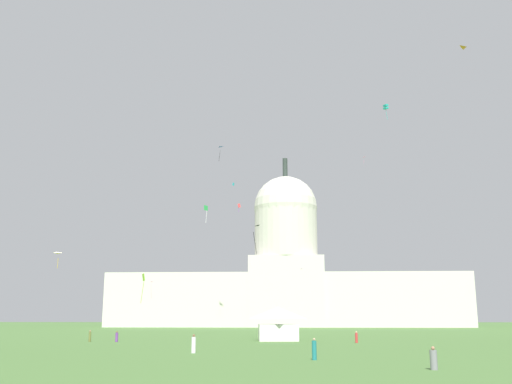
{
  "coord_description": "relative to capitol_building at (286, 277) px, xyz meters",
  "views": [
    {
      "loc": [
        1.9,
        -24.83,
        3.33
      ],
      "look_at": [
        -3.66,
        76.32,
        25.36
      ],
      "focal_mm": 40.54,
      "sensor_mm": 36.0,
      "label": 1
    }
  ],
  "objects": [
    {
      "name": "kite_cyan_high",
      "position": [
        -13.68,
        -58.96,
        20.61
      ],
      "size": [
        0.59,
        0.73,
        0.84
      ],
      "rotation": [
        0.0,
        0.0,
        0.31
      ],
      "color": "#33BCDB"
    },
    {
      "name": "kite_magenta_low",
      "position": [
        -35.38,
        -55.05,
        -5.53
      ],
      "size": [
        1.07,
        1.38,
        4.2
      ],
      "rotation": [
        0.0,
        0.0,
        2.06
      ],
      "color": "#D1339E"
    },
    {
      "name": "person_grey_lawn_far_left",
      "position": [
        9.97,
        -169.01,
        -16.86
      ],
      "size": [
        0.65,
        0.65,
        1.49
      ],
      "rotation": [
        0.0,
        0.0,
        5.3
      ],
      "color": "gray",
      "rests_on": "ground_plane"
    },
    {
      "name": "kite_lime_low",
      "position": [
        -19.77,
        -127.5,
        -9.24
      ],
      "size": [
        0.58,
        0.55,
        4.13
      ],
      "rotation": [
        0.0,
        0.0,
        4.56
      ],
      "color": "#8CD133"
    },
    {
      "name": "event_tent",
      "position": [
        -0.95,
        -122.04,
        -15.12
      ],
      "size": [
        6.33,
        6.3,
        4.8
      ],
      "rotation": [
        0.0,
        0.0,
        0.08
      ],
      "color": "white",
      "rests_on": "ground_plane"
    },
    {
      "name": "person_white_edge_east",
      "position": [
        -8.48,
        -152.09,
        -16.72
      ],
      "size": [
        0.59,
        0.59,
        1.76
      ],
      "rotation": [
        0.0,
        0.0,
        0.61
      ],
      "color": "silver",
      "rests_on": "ground_plane"
    },
    {
      "name": "kite_red_mid",
      "position": [
        -13.12,
        -47.01,
        16.93
      ],
      "size": [
        0.89,
        0.45,
        2.46
      ],
      "rotation": [
        0.0,
        0.0,
        5.81
      ],
      "color": "red"
    },
    {
      "name": "capitol_building",
      "position": [
        0.0,
        0.0,
        0.0
      ],
      "size": [
        125.86,
        23.1,
        61.41
      ],
      "color": "beige",
      "rests_on": "ground_plane"
    },
    {
      "name": "person_red_front_left",
      "position": [
        9.63,
        -128.49,
        -16.81
      ],
      "size": [
        0.46,
        0.46,
        1.53
      ],
      "rotation": [
        0.0,
        0.0,
        5.14
      ],
      "color": "red",
      "rests_on": "ground_plane"
    },
    {
      "name": "kite_black_low",
      "position": [
        -4.38,
        -122.67,
        -1.39
      ],
      "size": [
        1.14,
        1.33,
        3.96
      ],
      "rotation": [
        0.0,
        0.0,
        5.23
      ],
      "color": "black"
    },
    {
      "name": "person_teal_back_center",
      "position": [
        2.62,
        -160.54,
        -16.73
      ],
      "size": [
        0.38,
        0.38,
        1.7
      ],
      "rotation": [
        0.0,
        0.0,
        4.69
      ],
      "color": "#1E757A",
      "rests_on": "ground_plane"
    },
    {
      "name": "kite_orange_high",
      "position": [
        31.28,
        -116.52,
        30.17
      ],
      "size": [
        1.62,
        1.81,
        0.26
      ],
      "rotation": [
        0.0,
        0.0,
        0.99
      ],
      "color": "orange"
    },
    {
      "name": "kite_gold_low",
      "position": [
        -39.19,
        -110.59,
        -3.89
      ],
      "size": [
        1.2,
        0.77,
        2.38
      ],
      "rotation": [
        0.0,
        0.0,
        3.39
      ],
      "color": "gold"
    },
    {
      "name": "kite_green_mid",
      "position": [
        -14.98,
        -100.3,
        6.07
      ],
      "size": [
        0.65,
        0.91,
        3.4
      ],
      "rotation": [
        0.0,
        0.0,
        0.21
      ],
      "color": "green"
    },
    {
      "name": "kite_violet_low",
      "position": [
        4.06,
        -39.34,
        -0.84
      ],
      "size": [
        0.91,
        1.17,
        0.21
      ],
      "rotation": [
        0.0,
        0.0,
        4.5
      ],
      "color": "purple"
    },
    {
      "name": "kite_blue_high",
      "position": [
        -18.57,
        -50.35,
        33.24
      ],
      "size": [
        1.64,
        1.47,
        4.08
      ],
      "rotation": [
        0.0,
        0.0,
        5.62
      ],
      "color": "blue"
    },
    {
      "name": "kite_pink_high",
      "position": [
        25.96,
        -21.2,
        37.65
      ],
      "size": [
        1.27,
        1.42,
        1.99
      ],
      "rotation": [
        0.0,
        0.0,
        5.27
      ],
      "color": "pink"
    },
    {
      "name": "kite_turquoise_high",
      "position": [
        24.9,
        -73.9,
        36.0
      ],
      "size": [
        1.39,
        1.37,
        3.94
      ],
      "rotation": [
        0.0,
        0.0,
        2.17
      ],
      "color": "teal"
    },
    {
      "name": "person_olive_deep_crowd",
      "position": [
        -27.22,
        -126.7,
        -16.79
      ],
      "size": [
        0.45,
        0.45,
        1.56
      ],
      "rotation": [
        0.0,
        0.0,
        0.92
      ],
      "color": "olive",
      "rests_on": "ground_plane"
    },
    {
      "name": "person_purple_near_tree_east",
      "position": [
        -23.27,
        -127.15,
        -16.86
      ],
      "size": [
        0.49,
        0.49,
        1.46
      ],
      "rotation": [
        0.0,
        0.0,
        5.93
      ],
      "color": "#703D93",
      "rests_on": "ground_plane"
    }
  ]
}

